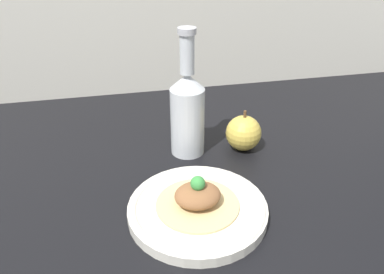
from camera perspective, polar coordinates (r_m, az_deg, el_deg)
ground_plane at (r=72.36cm, az=4.20°, el=-9.77°), size 180.00×110.00×4.00cm
plate at (r=65.70cm, az=0.85°, el=-10.81°), size 24.09×24.09×2.29cm
plated_food at (r=64.16cm, az=0.87°, el=-9.17°), size 14.35×14.35×5.92cm
cider_bottle at (r=78.39cm, az=-0.70°, el=4.16°), size 7.26×7.26×27.13cm
apple at (r=83.09cm, az=7.85°, el=0.61°), size 7.83×7.83×9.33cm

